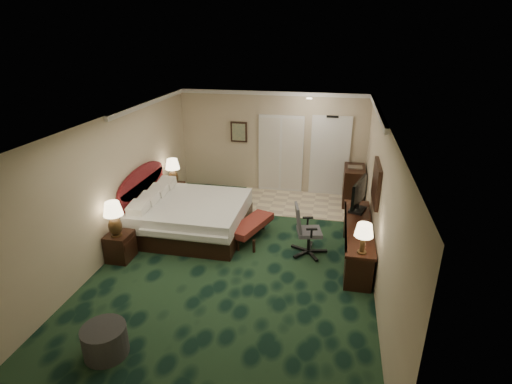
% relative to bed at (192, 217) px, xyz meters
% --- Properties ---
extents(floor, '(5.00, 7.50, 0.00)m').
position_rel_bed_xyz_m(floor, '(1.28, -0.90, -0.36)').
color(floor, black).
rests_on(floor, ground).
extents(ceiling, '(5.00, 7.50, 0.00)m').
position_rel_bed_xyz_m(ceiling, '(1.28, -0.90, 2.34)').
color(ceiling, silver).
rests_on(ceiling, wall_back).
extents(wall_back, '(5.00, 0.00, 2.70)m').
position_rel_bed_xyz_m(wall_back, '(1.28, 2.85, 0.99)').
color(wall_back, beige).
rests_on(wall_back, ground).
extents(wall_front, '(5.00, 0.00, 2.70)m').
position_rel_bed_xyz_m(wall_front, '(1.28, -4.65, 0.99)').
color(wall_front, beige).
rests_on(wall_front, ground).
extents(wall_left, '(0.00, 7.50, 2.70)m').
position_rel_bed_xyz_m(wall_left, '(-1.22, -0.90, 0.99)').
color(wall_left, beige).
rests_on(wall_left, ground).
extents(wall_right, '(0.00, 7.50, 2.70)m').
position_rel_bed_xyz_m(wall_right, '(3.78, -0.90, 0.99)').
color(wall_right, beige).
rests_on(wall_right, ground).
extents(crown_molding, '(5.00, 7.50, 0.10)m').
position_rel_bed_xyz_m(crown_molding, '(1.28, -0.90, 2.29)').
color(crown_molding, silver).
rests_on(crown_molding, wall_back).
extents(tile_patch, '(3.20, 1.70, 0.01)m').
position_rel_bed_xyz_m(tile_patch, '(2.18, 2.00, -0.35)').
color(tile_patch, '#B8A68D').
rests_on(tile_patch, ground).
extents(headboard, '(0.12, 2.00, 1.40)m').
position_rel_bed_xyz_m(headboard, '(-1.16, 0.10, 0.34)').
color(headboard, '#50080F').
rests_on(headboard, ground).
extents(entry_door, '(1.02, 0.06, 2.18)m').
position_rel_bed_xyz_m(entry_door, '(2.83, 2.82, 0.69)').
color(entry_door, silver).
rests_on(entry_door, ground).
extents(closet_doors, '(1.20, 0.06, 2.10)m').
position_rel_bed_xyz_m(closet_doors, '(1.53, 2.81, 0.69)').
color(closet_doors, silver).
rests_on(closet_doors, ground).
extents(wall_art, '(0.45, 0.06, 0.55)m').
position_rel_bed_xyz_m(wall_art, '(0.38, 2.81, 1.24)').
color(wall_art, '#566D60').
rests_on(wall_art, wall_back).
extents(wall_mirror, '(0.05, 0.95, 0.75)m').
position_rel_bed_xyz_m(wall_mirror, '(3.74, -0.30, 1.19)').
color(wall_mirror, white).
rests_on(wall_mirror, wall_right).
extents(bed, '(2.25, 2.08, 0.71)m').
position_rel_bed_xyz_m(bed, '(0.00, 0.00, 0.00)').
color(bed, white).
rests_on(bed, ground).
extents(nightstand_near, '(0.44, 0.50, 0.55)m').
position_rel_bed_xyz_m(nightstand_near, '(-0.99, -1.35, -0.08)').
color(nightstand_near, black).
rests_on(nightstand_near, ground).
extents(nightstand_far, '(0.43, 0.50, 0.54)m').
position_rel_bed_xyz_m(nightstand_far, '(-0.99, 1.37, -0.09)').
color(nightstand_far, black).
rests_on(nightstand_far, ground).
extents(lamp_near, '(0.45, 0.45, 0.69)m').
position_rel_bed_xyz_m(lamp_near, '(-0.99, -1.41, 0.53)').
color(lamp_near, '#321F0C').
rests_on(lamp_near, nightstand_near).
extents(lamp_far, '(0.40, 0.40, 0.67)m').
position_rel_bed_xyz_m(lamp_far, '(-0.96, 1.33, 0.52)').
color(lamp_far, '#321F0C').
rests_on(lamp_far, nightstand_far).
extents(bed_bench, '(0.81, 1.31, 0.42)m').
position_rel_bed_xyz_m(bed_bench, '(1.33, -0.08, -0.15)').
color(bed_bench, maroon).
rests_on(bed_bench, ground).
extents(ottoman, '(0.77, 0.77, 0.43)m').
position_rel_bed_xyz_m(ottoman, '(0.05, -3.65, -0.14)').
color(ottoman, '#2B2B2B').
rests_on(ottoman, ground).
extents(desk, '(0.52, 2.41, 0.70)m').
position_rel_bed_xyz_m(desk, '(3.50, -0.36, -0.01)').
color(desk, black).
rests_on(desk, ground).
extents(tv, '(0.33, 0.85, 0.68)m').
position_rel_bed_xyz_m(tv, '(3.49, 0.30, 0.68)').
color(tv, black).
rests_on(tv, desk).
extents(desk_lamp, '(0.34, 0.34, 0.55)m').
position_rel_bed_xyz_m(desk_lamp, '(3.51, -1.40, 0.61)').
color(desk_lamp, '#321F0C').
rests_on(desk_lamp, desk).
extents(desk_chair, '(0.72, 0.69, 1.05)m').
position_rel_bed_xyz_m(desk_chair, '(2.57, -0.41, 0.17)').
color(desk_chair, '#4A4A4E').
rests_on(desk_chair, ground).
extents(minibar, '(0.51, 0.91, 0.96)m').
position_rel_bed_xyz_m(minibar, '(3.47, 2.30, 0.12)').
color(minibar, black).
rests_on(minibar, ground).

